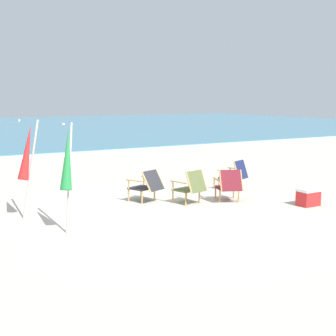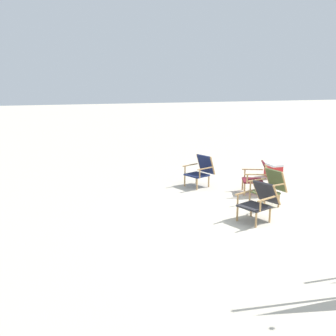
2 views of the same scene
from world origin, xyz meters
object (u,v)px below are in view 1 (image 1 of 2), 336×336
(beach_chair_mid_center, at_px, (229,184))
(beach_chair_front_right, at_px, (191,186))
(beach_chair_back_left, at_px, (147,185))
(beach_chair_far_center, at_px, (235,174))
(umbrella_furled_red, at_px, (27,153))
(cooler_box, at_px, (308,197))
(umbrella_furled_green, at_px, (67,160))

(beach_chair_mid_center, bearing_deg, beach_chair_front_right, 163.25)
(beach_chair_mid_center, bearing_deg, beach_chair_back_left, 149.58)
(beach_chair_far_center, bearing_deg, umbrella_furled_red, -178.73)
(beach_chair_back_left, distance_m, cooler_box, 3.81)
(beach_chair_back_left, relative_size, umbrella_furled_green, 0.45)
(umbrella_furled_red, bearing_deg, beach_chair_mid_center, -12.40)
(beach_chair_mid_center, xyz_separation_m, beach_chair_far_center, (1.09, 1.12, 0.00))
(beach_chair_mid_center, xyz_separation_m, umbrella_furled_green, (-4.13, -0.41, 0.91))
(beach_chair_back_left, distance_m, beach_chair_front_right, 1.07)
(beach_chair_far_center, relative_size, cooler_box, 1.72)
(beach_chair_front_right, xyz_separation_m, cooler_box, (2.26, -1.55, -0.23))
(beach_chair_front_right, xyz_separation_m, beach_chair_mid_center, (0.92, -0.28, -0.00))
(umbrella_furled_red, xyz_separation_m, umbrella_furled_green, (0.39, -1.41, -0.01))
(beach_chair_mid_center, xyz_separation_m, cooler_box, (1.34, -1.27, -0.23))
(beach_chair_far_center, bearing_deg, umbrella_furled_green, -163.66)
(umbrella_furled_green, bearing_deg, beach_chair_far_center, 16.34)
(beach_chair_far_center, distance_m, umbrella_furled_red, 5.69)
(beach_chair_front_right, bearing_deg, beach_chair_far_center, 22.75)
(beach_chair_back_left, height_order, umbrella_furled_green, umbrella_furled_green)
(beach_chair_mid_center, distance_m, cooler_box, 1.87)
(beach_chair_back_left, distance_m, umbrella_furled_green, 2.95)
(cooler_box, bearing_deg, beach_chair_mid_center, 136.52)
(beach_chair_front_right, height_order, umbrella_furled_green, umbrella_furled_green)
(umbrella_furled_red, distance_m, cooler_box, 6.39)
(beach_chair_back_left, distance_m, umbrella_furled_red, 2.96)
(beach_chair_back_left, xyz_separation_m, cooler_box, (3.05, -2.28, -0.22))
(beach_chair_front_right, bearing_deg, cooler_box, -34.43)
(beach_chair_far_center, xyz_separation_m, umbrella_furled_green, (-5.22, -1.53, 0.91))
(umbrella_furled_red, height_order, umbrella_furled_green, umbrella_furled_red)
(beach_chair_back_left, bearing_deg, beach_chair_far_center, 2.37)
(beach_chair_back_left, bearing_deg, beach_chair_front_right, -42.62)
(beach_chair_mid_center, height_order, umbrella_furled_red, umbrella_furled_red)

